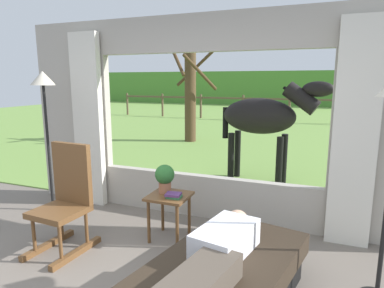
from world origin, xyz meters
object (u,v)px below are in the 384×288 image
object	(u,v)px
rocking_chair	(66,199)
recliner_sofa	(219,286)
side_table	(169,203)
horse	(264,117)
potted_plant	(165,177)
reclining_person	(218,252)
book_stack	(174,195)
pasture_tree	(191,87)
floor_lamp_left	(44,99)

from	to	relation	value
rocking_chair	recliner_sofa	bearing A→B (deg)	-8.76
recliner_sofa	rocking_chair	distance (m)	1.87
rocking_chair	side_table	world-z (taller)	rocking_chair
horse	potted_plant	bearing A→B (deg)	-9.08
reclining_person	horse	world-z (taller)	horse
rocking_chair	book_stack	distance (m)	1.13
side_table	pasture_tree	world-z (taller)	pasture_tree
rocking_chair	book_stack	world-z (taller)	rocking_chair
side_table	potted_plant	distance (m)	0.29
book_stack	horse	size ratio (longest dim) A/B	0.10
floor_lamp_left	horse	bearing A→B (deg)	42.76
potted_plant	rocking_chair	bearing A→B (deg)	-143.15
potted_plant	book_stack	xyz separation A→B (m)	(0.17, -0.13, -0.16)
book_stack	horse	world-z (taller)	horse
horse	recliner_sofa	bearing A→B (deg)	11.32
recliner_sofa	side_table	world-z (taller)	side_table
reclining_person	horse	size ratio (longest dim) A/B	0.79
side_table	book_stack	size ratio (longest dim) A/B	2.94
floor_lamp_left	horse	distance (m)	3.37
potted_plant	floor_lamp_left	distance (m)	1.97
rocking_chair	floor_lamp_left	bearing A→B (deg)	144.82
side_table	horse	size ratio (longest dim) A/B	0.29
reclining_person	pasture_tree	size ratio (longest dim) A/B	0.43
rocking_chair	side_table	distance (m)	1.09
side_table	potted_plant	xyz separation A→B (m)	(-0.08, 0.06, 0.28)
side_table	horse	world-z (taller)	horse
side_table	horse	bearing A→B (deg)	76.44
floor_lamp_left	book_stack	bearing A→B (deg)	-7.39
recliner_sofa	potted_plant	bearing A→B (deg)	144.60
book_stack	reclining_person	bearing A→B (deg)	-49.99
book_stack	pasture_tree	bearing A→B (deg)	109.97
rocking_chair	book_stack	size ratio (longest dim) A/B	6.34
horse	rocking_chair	bearing A→B (deg)	-19.97
side_table	floor_lamp_left	distance (m)	2.17
reclining_person	potted_plant	bearing A→B (deg)	143.26
side_table	floor_lamp_left	size ratio (longest dim) A/B	0.28
side_table	potted_plant	world-z (taller)	potted_plant
potted_plant	book_stack	size ratio (longest dim) A/B	1.81
rocking_chair	horse	xyz separation A→B (m)	(1.51, 3.03, 0.61)
potted_plant	book_stack	bearing A→B (deg)	-37.58
book_stack	pasture_tree	size ratio (longest dim) A/B	0.05
potted_plant	pasture_tree	world-z (taller)	pasture_tree
potted_plant	pasture_tree	bearing A→B (deg)	108.89
reclining_person	book_stack	xyz separation A→B (m)	(-0.79, 0.94, 0.02)
side_table	floor_lamp_left	xyz separation A→B (m)	(-1.87, 0.18, 1.09)
reclining_person	potted_plant	distance (m)	1.45
pasture_tree	horse	bearing A→B (deg)	-51.44
horse	book_stack	bearing A→B (deg)	-4.74
rocking_chair	pasture_tree	distance (m)	6.49
floor_lamp_left	pasture_tree	world-z (taller)	pasture_tree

